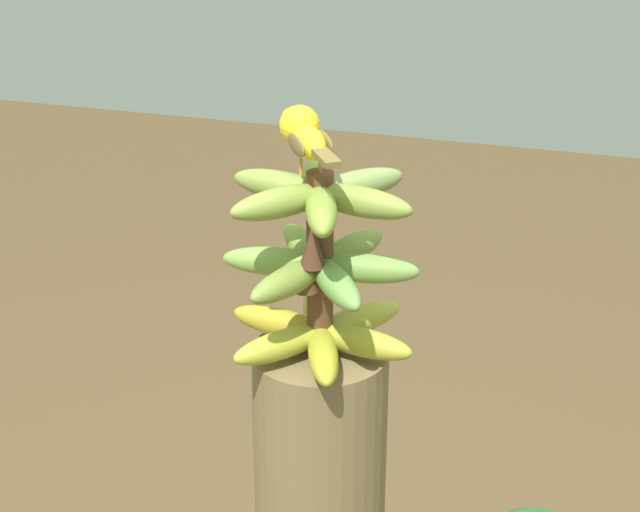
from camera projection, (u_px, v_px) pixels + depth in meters
name	position (u px, v px, depth m)	size (l,w,h in m)	color
banana_bunch	(320.00, 265.00, 1.47)	(0.29, 0.28, 0.27)	brown
perched_bird	(305.00, 134.00, 1.41)	(0.13, 0.17, 0.08)	#C68933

